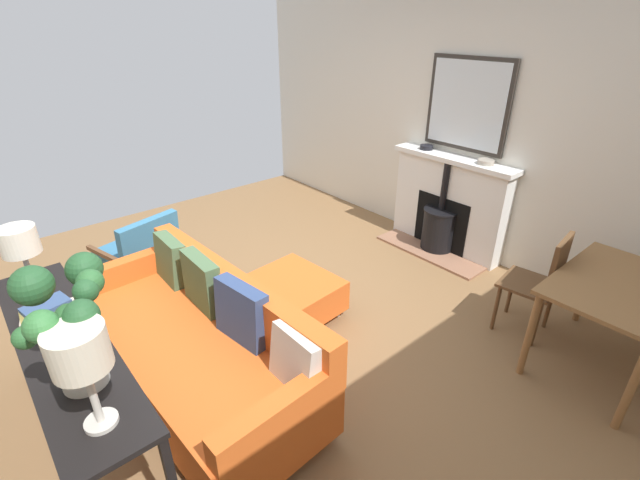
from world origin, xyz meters
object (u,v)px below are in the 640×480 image
(mantel_bowl_far, at_px, (486,162))
(ottoman, at_px, (294,293))
(table_lamp_near_end, at_px, (19,243))
(console_table, at_px, (66,353))
(dining_table, at_px, (617,296))
(dining_chair_near_fireplace, at_px, (542,279))
(table_lamp_far_end, at_px, (80,354))
(fireplace, at_px, (446,209))
(potted_plant, at_px, (67,314))
(sofa, at_px, (199,343))
(book_stack, at_px, (46,309))
(armchair_accent, at_px, (142,246))
(mantel_bowl_near, at_px, (426,147))

(mantel_bowl_far, distance_m, ottoman, 2.29)
(mantel_bowl_far, bearing_deg, table_lamp_near_end, -13.49)
(console_table, distance_m, dining_table, 3.53)
(dining_chair_near_fireplace, bearing_deg, table_lamp_far_end, -9.83)
(fireplace, height_order, potted_plant, potted_plant)
(ottoman, bearing_deg, table_lamp_near_end, -15.61)
(sofa, height_order, table_lamp_near_end, table_lamp_near_end)
(sofa, relative_size, dining_chair_near_fireplace, 2.34)
(ottoman, bearing_deg, dining_chair_near_fireplace, 132.49)
(table_lamp_near_end, xyz_separation_m, dining_chair_near_fireplace, (-3.08, 1.95, -0.58))
(console_table, height_order, book_stack, book_stack)
(ottoman, distance_m, dining_chair_near_fireplace, 2.01)
(fireplace, relative_size, table_lamp_near_end, 3.32)
(mantel_bowl_far, relative_size, table_lamp_near_end, 0.38)
(console_table, distance_m, dining_chair_near_fireplace, 3.32)
(sofa, height_order, book_stack, book_stack)
(ottoman, relative_size, table_lamp_far_end, 1.54)
(armchair_accent, height_order, book_stack, book_stack)
(fireplace, bearing_deg, armchair_accent, -26.64)
(fireplace, bearing_deg, sofa, 2.69)
(sofa, bearing_deg, dining_chair_near_fireplace, 151.81)
(fireplace, xyz_separation_m, mantel_bowl_near, (-0.02, -0.37, 0.62))
(table_lamp_far_end, xyz_separation_m, dining_chair_near_fireplace, (-3.08, 0.53, -0.65))
(armchair_accent, distance_m, table_lamp_near_end, 1.46)
(ottoman, distance_m, potted_plant, 2.06)
(fireplace, xyz_separation_m, table_lamp_near_end, (3.80, -0.56, 0.64))
(mantel_bowl_far, height_order, table_lamp_far_end, table_lamp_far_end)
(armchair_accent, height_order, dining_chair_near_fireplace, dining_chair_near_fireplace)
(mantel_bowl_far, height_order, ottoman, mantel_bowl_far)
(fireplace, distance_m, sofa, 3.05)
(fireplace, height_order, ottoman, fireplace)
(potted_plant, bearing_deg, mantel_bowl_far, -177.00)
(armchair_accent, distance_m, console_table, 1.86)
(table_lamp_far_end, height_order, dining_chair_near_fireplace, table_lamp_far_end)
(ottoman, bearing_deg, mantel_bowl_far, 168.32)
(sofa, distance_m, potted_plant, 1.17)
(fireplace, distance_m, ottoman, 2.08)
(ottoman, bearing_deg, dining_table, 124.04)
(fireplace, height_order, mantel_bowl_near, mantel_bowl_near)
(dining_table, bearing_deg, ottoman, -55.96)
(table_lamp_near_end, bearing_deg, mantel_bowl_near, 177.05)
(sofa, xyz_separation_m, book_stack, (0.76, -0.31, 0.47))
(table_lamp_far_end, bearing_deg, console_table, -90.00)
(mantel_bowl_near, bearing_deg, dining_chair_near_fireplace, 67.17)
(mantel_bowl_near, height_order, table_lamp_near_end, table_lamp_near_end)
(mantel_bowl_far, bearing_deg, book_stack, -7.72)
(table_lamp_far_end, xyz_separation_m, book_stack, (0.00, -1.02, -0.35))
(mantel_bowl_near, relative_size, dining_chair_near_fireplace, 0.16)
(console_table, bearing_deg, table_lamp_near_end, -90.00)
(sofa, distance_m, dining_chair_near_fireplace, 2.64)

